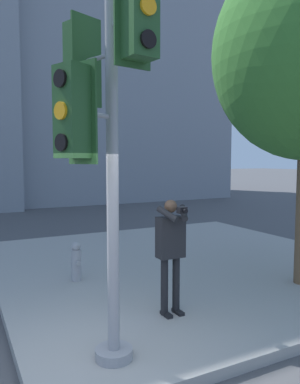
# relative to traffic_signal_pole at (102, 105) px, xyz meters

# --- Properties ---
(sidewalk_corner) EXTENTS (8.00, 8.00, 0.15)m
(sidewalk_corner) POSITION_rel_traffic_signal_pole_xyz_m (3.13, 3.32, -2.94)
(sidewalk_corner) COLOR #9E9B96
(sidewalk_corner) RESTS_ON ground_plane
(traffic_signal_pole) EXTENTS (0.95, 1.39, 4.68)m
(traffic_signal_pole) POSITION_rel_traffic_signal_pole_xyz_m (0.00, 0.00, 0.00)
(traffic_signal_pole) COLOR #939399
(traffic_signal_pole) RESTS_ON sidewalk_corner
(person_photographer) EXTENTS (0.50, 0.53, 1.71)m
(person_photographer) POSITION_rel_traffic_signal_pole_xyz_m (1.36, 0.85, -1.84)
(person_photographer) COLOR black
(person_photographer) RESTS_ON sidewalk_corner
(fire_hydrant) EXTENTS (0.20, 0.26, 0.75)m
(fire_hydrant) POSITION_rel_traffic_signal_pole_xyz_m (0.55, 3.00, -2.49)
(fire_hydrant) COLOR #99999E
(fire_hydrant) RESTS_ON sidewalk_corner
(building_right) EXTENTS (15.51, 12.16, 14.30)m
(building_right) POSITION_rel_traffic_signal_pole_xyz_m (6.77, 21.35, 4.15)
(building_right) COLOR gray
(building_right) RESTS_ON ground_plane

